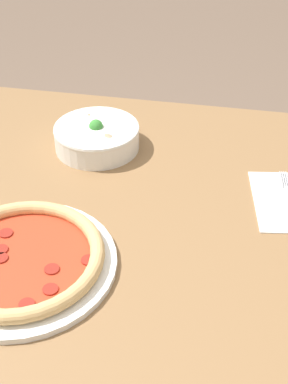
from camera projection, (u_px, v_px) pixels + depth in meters
dining_table at (111, 250)px, 1.11m from camera, size 1.23×0.98×0.72m
pizza at (21, 259)px, 0.93m from camera, size 0.33×0.33×0.04m
bowl at (97, 135)px, 1.23m from camera, size 0.20×0.20×0.07m
fork at (288, 199)px, 1.09m from camera, size 0.03×0.18×0.00m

